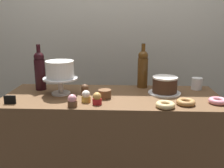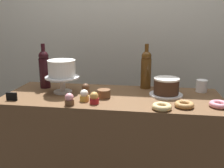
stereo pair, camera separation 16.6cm
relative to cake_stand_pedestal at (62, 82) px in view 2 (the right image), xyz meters
The scene contains 18 objects.
back_wall 0.95m from the cake_stand_pedestal, 67.30° to the left, with size 6.00×0.05×2.60m.
display_counter 0.64m from the cake_stand_pedestal, ahead, with size 1.44×0.56×0.92m.
cake_stand_pedestal is the anchor object (origin of this frame).
white_layer_cake 0.09m from the cake_stand_pedestal, ahead, with size 0.19×0.19×0.11m.
silver_serving_platter 0.71m from the cake_stand_pedestal, ahead, with size 0.22×0.22×0.01m.
chocolate_round_cake 0.71m from the cake_stand_pedestal, ahead, with size 0.17×0.17×0.11m.
wine_bottle_dark_red 0.21m from the cake_stand_pedestal, 147.97° to the left, with size 0.08×0.08×0.33m.
wine_bottle_amber 0.60m from the cake_stand_pedestal, 20.02° to the left, with size 0.08×0.08×0.33m.
cupcake_chocolate 0.17m from the cake_stand_pedestal, ahead, with size 0.06×0.06×0.07m.
cupcake_vanilla 0.26m from the cake_stand_pedestal, 39.40° to the right, with size 0.06×0.06×0.07m.
cupcake_strawberry 0.28m from the cake_stand_pedestal, 62.77° to the right, with size 0.06×0.06×0.07m.
cupcake_caramel 0.34m from the cake_stand_pedestal, 36.89° to the right, with size 0.06×0.06×0.07m.
donut_glazed 0.71m from the cake_stand_pedestal, 19.76° to the right, with size 0.11×0.11×0.03m.
donut_pink 1.01m from the cake_stand_pedestal, ahead, with size 0.11×0.11×0.03m.
donut_maple 0.82m from the cake_stand_pedestal, 13.11° to the right, with size 0.11×0.11×0.03m.
cookie_stack 0.32m from the cake_stand_pedestal, 13.94° to the right, with size 0.08×0.08×0.05m.
price_sign_chalkboard 0.34m from the cake_stand_pedestal, 139.78° to the right, with size 0.07×0.01×0.05m.
coffee_cup_ceramic 0.97m from the cake_stand_pedestal, ahead, with size 0.08×0.08×0.09m.
Camera 2 is at (0.24, -1.60, 1.42)m, focal length 40.54 mm.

